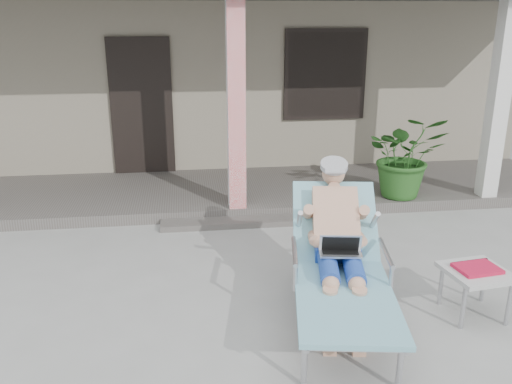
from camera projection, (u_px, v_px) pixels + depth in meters
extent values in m
plane|color=#9E9E99|center=(259.00, 296.00, 5.19)|extent=(60.00, 60.00, 0.00)
cube|color=gray|center=(215.00, 70.00, 10.84)|extent=(10.00, 5.00, 3.00)
cube|color=black|center=(142.00, 107.00, 8.39)|extent=(0.95, 0.06, 2.10)
cube|color=black|center=(325.00, 75.00, 8.61)|extent=(1.20, 0.06, 1.30)
cube|color=black|center=(325.00, 75.00, 8.61)|extent=(1.32, 0.05, 1.42)
cube|color=#605B56|center=(232.00, 192.00, 7.99)|extent=(10.00, 2.00, 0.15)
cube|color=red|center=(236.00, 108.00, 6.76)|extent=(0.22, 0.22, 2.61)
cube|color=silver|center=(498.00, 102.00, 7.19)|extent=(0.22, 0.22, 2.61)
cube|color=#605B56|center=(240.00, 222.00, 6.92)|extent=(2.00, 0.30, 0.07)
cylinder|color=#B7B7BC|center=(304.00, 363.00, 3.87)|extent=(0.05, 0.05, 0.40)
cylinder|color=#B7B7BC|center=(400.00, 365.00, 3.84)|extent=(0.05, 0.05, 0.40)
cylinder|color=#B7B7BC|center=(298.00, 273.00, 5.20)|extent=(0.05, 0.05, 0.40)
cylinder|color=#B7B7BC|center=(368.00, 274.00, 5.18)|extent=(0.05, 0.05, 0.40)
cube|color=#B7B7BC|center=(345.00, 301.00, 4.27)|extent=(0.89, 1.41, 0.03)
cube|color=#7BB2BF|center=(345.00, 298.00, 4.26)|extent=(1.00, 1.47, 0.04)
cube|color=#B7B7BC|center=(335.00, 226.00, 5.10)|extent=(0.77, 0.73, 0.53)
cube|color=#7BB2BF|center=(335.00, 222.00, 5.09)|extent=(0.89, 0.83, 0.60)
cylinder|color=#A3A3A5|center=(334.00, 164.00, 5.24)|extent=(0.30, 0.31, 0.14)
cube|color=silver|center=(340.00, 252.00, 4.65)|extent=(0.40, 0.31, 0.25)
cube|color=#B6B6B1|center=(477.00, 272.00, 4.74)|extent=(0.58, 0.58, 0.04)
cylinder|color=#B7B7BC|center=(463.00, 308.00, 4.59)|extent=(0.04, 0.04, 0.40)
cylinder|color=#B7B7BC|center=(509.00, 305.00, 4.64)|extent=(0.04, 0.04, 0.40)
cylinder|color=#B7B7BC|center=(441.00, 285.00, 4.98)|extent=(0.04, 0.04, 0.40)
cylinder|color=#B7B7BC|center=(483.00, 282.00, 5.03)|extent=(0.04, 0.04, 0.40)
cube|color=red|center=(477.00, 268.00, 4.73)|extent=(0.40, 0.32, 0.03)
cube|color=black|center=(470.00, 262.00, 4.86)|extent=(0.36, 0.07, 0.04)
imported|color=#26591E|center=(405.00, 156.00, 7.39)|extent=(1.19, 1.07, 1.16)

